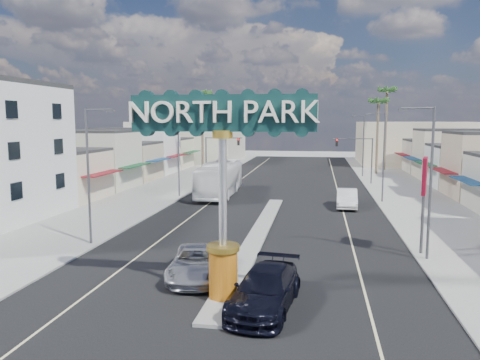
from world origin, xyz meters
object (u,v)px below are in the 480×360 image
(streetlight_l_mid, at_px, (180,150))
(palm_right_mid, at_px, (378,105))
(streetlight_l_far, at_px, (222,141))
(suv_right, at_px, (265,289))
(streetlight_r_mid, at_px, (382,152))
(car_parked_right, at_px, (347,198))
(city_bus, at_px, (220,179))
(suv_left, at_px, (197,263))
(traffic_signal_left, at_px, (219,150))
(palm_left_far, at_px, (202,98))
(gateway_sign, at_px, (223,172))
(streetlight_r_near, at_px, (428,175))
(streetlight_r_far, at_px, (362,142))
(palm_right_far, at_px, (387,95))
(traffic_signal_right, at_px, (358,151))
(streetlight_l_near, at_px, (90,169))
(bank_pylon_sign, at_px, (424,181))

(streetlight_l_mid, distance_m, palm_right_mid, 35.44)
(streetlight_l_far, relative_size, suv_right, 1.49)
(streetlight_r_mid, bearing_deg, car_parked_right, -136.46)
(city_bus, bearing_deg, suv_left, -82.32)
(traffic_signal_left, height_order, palm_left_far, palm_left_far)
(palm_left_far, xyz_separation_m, palm_right_mid, (26.00, 6.00, -0.90))
(gateway_sign, height_order, streetlight_r_mid, gateway_sign)
(traffic_signal_left, xyz_separation_m, streetlight_l_far, (-1.25, 8.01, 0.79))
(streetlight_r_near, bearing_deg, streetlight_r_far, 90.00)
(streetlight_r_far, bearing_deg, palm_right_far, 65.45)
(palm_right_mid, bearing_deg, streetlight_l_mid, -132.03)
(traffic_signal_right, xyz_separation_m, palm_right_far, (5.82, 18.01, 8.11))
(streetlight_l_near, bearing_deg, city_bus, 79.90)
(suv_right, height_order, bank_pylon_sign, bank_pylon_sign)
(streetlight_l_far, height_order, streetlight_r_mid, same)
(suv_right, distance_m, city_bus, 31.84)
(traffic_signal_right, height_order, city_bus, traffic_signal_right)
(traffic_signal_left, distance_m, palm_left_far, 10.14)
(city_bus, bearing_deg, traffic_signal_left, 100.81)
(streetlight_r_mid, height_order, suv_left, streetlight_r_mid)
(palm_left_far, bearing_deg, streetlight_l_near, -86.33)
(car_parked_right, bearing_deg, palm_right_mid, 80.53)
(palm_right_far, bearing_deg, car_parked_right, -102.88)
(bank_pylon_sign, bearing_deg, streetlight_l_near, -162.86)
(gateway_sign, distance_m, traffic_signal_right, 43.04)
(palm_left_far, distance_m, car_parked_right, 32.47)
(streetlight_l_far, xyz_separation_m, streetlight_r_far, (20.87, 0.00, 0.00))
(streetlight_l_far, bearing_deg, streetlight_r_near, -63.58)
(streetlight_r_near, height_order, suv_left, streetlight_r_near)
(suv_left, bearing_deg, palm_right_mid, 66.21)
(traffic_signal_left, height_order, traffic_signal_right, same)
(traffic_signal_left, relative_size, palm_right_far, 0.43)
(gateway_sign, height_order, traffic_signal_right, gateway_sign)
(streetlight_r_far, height_order, palm_left_far, palm_left_far)
(palm_right_far, bearing_deg, streetlight_r_mid, -98.12)
(streetlight_l_near, height_order, palm_right_far, palm_right_far)
(suv_right, bearing_deg, gateway_sign, 169.42)
(bank_pylon_sign, bearing_deg, palm_left_far, 135.10)
(palm_right_mid, distance_m, bank_pylon_sign, 45.30)
(streetlight_l_far, relative_size, bank_pylon_sign, 1.53)
(traffic_signal_left, bearing_deg, bank_pylon_sign, -59.05)
(palm_left_far, relative_size, palm_right_far, 0.93)
(streetlight_l_far, bearing_deg, car_parked_right, -55.59)
(palm_right_mid, bearing_deg, streetlight_l_far, -170.31)
(traffic_signal_left, distance_m, city_bus, 12.51)
(bank_pylon_sign, bearing_deg, city_bus, 143.14)
(streetlight_l_near, relative_size, city_bus, 0.68)
(traffic_signal_left, relative_size, traffic_signal_right, 1.00)
(streetlight_l_mid, bearing_deg, suv_left, -71.47)
(streetlight_l_near, height_order, palm_right_mid, palm_right_mid)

